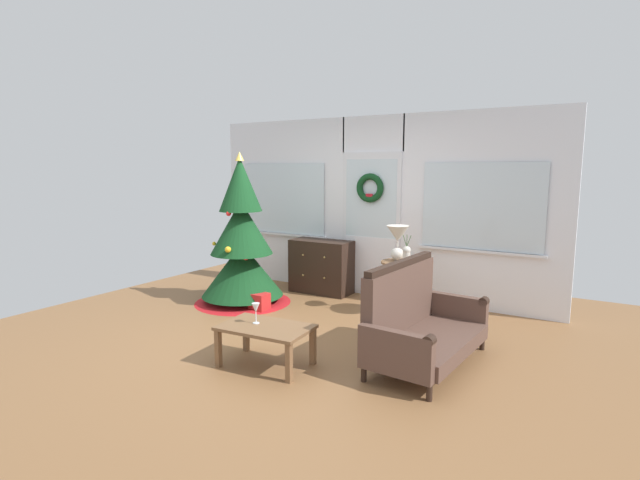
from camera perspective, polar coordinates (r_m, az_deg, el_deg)
name	(u,v)px	position (r m, az deg, el deg)	size (l,w,h in m)	color
ground_plane	(290,336)	(5.41, -3.53, -11.24)	(6.76, 6.76, 0.00)	brown
back_wall_with_door	(372,207)	(6.93, 6.21, 3.96)	(5.20, 0.19, 2.55)	white
christmas_tree	(242,249)	(6.61, -9.24, -1.07)	(1.31, 1.31, 2.04)	#4C331E
dresser_cabinet	(321,266)	(7.11, 0.16, -3.14)	(0.90, 0.45, 0.78)	black
settee_sofa	(418,324)	(4.70, 11.53, -9.67)	(0.82, 1.51, 0.96)	black
side_table	(400,277)	(6.09, 9.45, -4.34)	(0.50, 0.48, 0.68)	brown
table_lamp	(398,238)	(6.07, 9.17, 0.23)	(0.28, 0.28, 0.44)	silver
flower_vase	(407,254)	(5.94, 10.20, -1.60)	(0.11, 0.10, 0.35)	beige
coffee_table	(266,332)	(4.57, -6.46, -10.72)	(0.88, 0.58, 0.38)	brown
wine_glass	(256,309)	(4.59, -7.61, -8.06)	(0.08, 0.08, 0.20)	silver
gift_box	(259,302)	(6.34, -7.17, -7.26)	(0.22, 0.20, 0.22)	red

